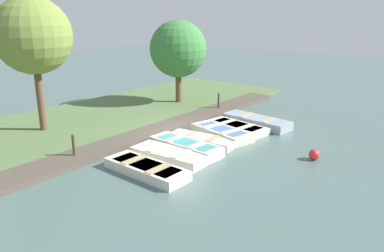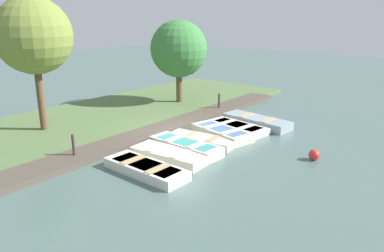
{
  "view_description": "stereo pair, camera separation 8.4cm",
  "coord_description": "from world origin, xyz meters",
  "px_view_note": "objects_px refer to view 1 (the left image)",
  "views": [
    {
      "loc": [
        10.43,
        -12.47,
        5.37
      ],
      "look_at": [
        0.66,
        -0.2,
        0.65
      ],
      "focal_mm": 35.0,
      "sensor_mm": 36.0,
      "label": 1
    },
    {
      "loc": [
        10.5,
        -12.42,
        5.37
      ],
      "look_at": [
        0.66,
        -0.2,
        0.65
      ],
      "focal_mm": 35.0,
      "sensor_mm": 36.0,
      "label": 2
    }
  ],
  "objects_px": {
    "rowboat_5": "(237,127)",
    "buoy": "(314,155)",
    "rowboat_4": "(222,132)",
    "park_tree_far_left": "(33,36)",
    "rowboat_0": "(146,169)",
    "mooring_post_far": "(219,102)",
    "rowboat_6": "(257,121)",
    "rowboat_2": "(186,146)",
    "rowboat_3": "(201,140)",
    "mooring_post_near": "(74,147)",
    "park_tree_left": "(178,49)",
    "rowboat_1": "(169,155)"
  },
  "relations": [
    {
      "from": "rowboat_0",
      "to": "park_tree_far_left",
      "type": "height_order",
      "value": "park_tree_far_left"
    },
    {
      "from": "rowboat_0",
      "to": "park_tree_left",
      "type": "bearing_deg",
      "value": 125.25
    },
    {
      "from": "rowboat_5",
      "to": "park_tree_far_left",
      "type": "bearing_deg",
      "value": -130.15
    },
    {
      "from": "rowboat_6",
      "to": "mooring_post_far",
      "type": "xyz_separation_m",
      "value": [
        -3.1,
        1.14,
        0.32
      ]
    },
    {
      "from": "rowboat_0",
      "to": "park_tree_far_left",
      "type": "relative_size",
      "value": 0.53
    },
    {
      "from": "rowboat_0",
      "to": "rowboat_2",
      "type": "relative_size",
      "value": 0.99
    },
    {
      "from": "rowboat_5",
      "to": "rowboat_6",
      "type": "xyz_separation_m",
      "value": [
        0.32,
        1.34,
        0.05
      ]
    },
    {
      "from": "buoy",
      "to": "park_tree_far_left",
      "type": "bearing_deg",
      "value": -157.15
    },
    {
      "from": "rowboat_4",
      "to": "park_tree_far_left",
      "type": "height_order",
      "value": "park_tree_far_left"
    },
    {
      "from": "rowboat_5",
      "to": "buoy",
      "type": "bearing_deg",
      "value": -9.51
    },
    {
      "from": "rowboat_4",
      "to": "buoy",
      "type": "bearing_deg",
      "value": 12.0
    },
    {
      "from": "rowboat_0",
      "to": "rowboat_5",
      "type": "xyz_separation_m",
      "value": [
        -0.22,
        6.29,
        -0.02
      ]
    },
    {
      "from": "rowboat_2",
      "to": "buoy",
      "type": "bearing_deg",
      "value": 30.95
    },
    {
      "from": "rowboat_2",
      "to": "buoy",
      "type": "relative_size",
      "value": 7.82
    },
    {
      "from": "rowboat_4",
      "to": "park_tree_left",
      "type": "distance_m",
      "value": 7.27
    },
    {
      "from": "mooring_post_near",
      "to": "buoy",
      "type": "height_order",
      "value": "mooring_post_near"
    },
    {
      "from": "rowboat_3",
      "to": "buoy",
      "type": "relative_size",
      "value": 7.39
    },
    {
      "from": "rowboat_1",
      "to": "park_tree_left",
      "type": "distance_m",
      "value": 9.54
    },
    {
      "from": "rowboat_2",
      "to": "rowboat_3",
      "type": "distance_m",
      "value": 1.17
    },
    {
      "from": "mooring_post_near",
      "to": "mooring_post_far",
      "type": "bearing_deg",
      "value": 90.0
    },
    {
      "from": "rowboat_0",
      "to": "buoy",
      "type": "xyz_separation_m",
      "value": [
        4.09,
        4.93,
        0.02
      ]
    },
    {
      "from": "mooring_post_near",
      "to": "rowboat_6",
      "type": "bearing_deg",
      "value": 69.9
    },
    {
      "from": "mooring_post_near",
      "to": "buoy",
      "type": "xyz_separation_m",
      "value": [
        7.09,
        5.76,
        -0.32
      ]
    },
    {
      "from": "rowboat_4",
      "to": "rowboat_3",
      "type": "bearing_deg",
      "value": -83.16
    },
    {
      "from": "mooring_post_far",
      "to": "rowboat_6",
      "type": "bearing_deg",
      "value": -20.17
    },
    {
      "from": "rowboat_2",
      "to": "buoy",
      "type": "xyz_separation_m",
      "value": [
        4.44,
        2.35,
        -0.0
      ]
    },
    {
      "from": "mooring_post_near",
      "to": "rowboat_5",
      "type": "bearing_deg",
      "value": 68.68
    },
    {
      "from": "mooring_post_near",
      "to": "buoy",
      "type": "distance_m",
      "value": 9.14
    },
    {
      "from": "rowboat_4",
      "to": "mooring_post_far",
      "type": "height_order",
      "value": "mooring_post_far"
    },
    {
      "from": "rowboat_1",
      "to": "park_tree_far_left",
      "type": "distance_m",
      "value": 8.04
    },
    {
      "from": "rowboat_2",
      "to": "rowboat_5",
      "type": "bearing_deg",
      "value": 91.18
    },
    {
      "from": "rowboat_3",
      "to": "rowboat_0",
      "type": "bearing_deg",
      "value": -90.46
    },
    {
      "from": "rowboat_0",
      "to": "mooring_post_near",
      "type": "distance_m",
      "value": 3.13
    },
    {
      "from": "rowboat_5",
      "to": "mooring_post_near",
      "type": "relative_size",
      "value": 2.96
    },
    {
      "from": "rowboat_3",
      "to": "park_tree_left",
      "type": "height_order",
      "value": "park_tree_left"
    },
    {
      "from": "rowboat_2",
      "to": "rowboat_6",
      "type": "bearing_deg",
      "value": 88.1
    },
    {
      "from": "rowboat_3",
      "to": "rowboat_5",
      "type": "bearing_deg",
      "value": 78.46
    },
    {
      "from": "park_tree_far_left",
      "to": "buoy",
      "type": "bearing_deg",
      "value": 22.85
    },
    {
      "from": "park_tree_left",
      "to": "rowboat_5",
      "type": "bearing_deg",
      "value": -21.98
    },
    {
      "from": "park_tree_far_left",
      "to": "mooring_post_far",
      "type": "bearing_deg",
      "value": 64.99
    },
    {
      "from": "rowboat_6",
      "to": "mooring_post_far",
      "type": "bearing_deg",
      "value": 166.21
    },
    {
      "from": "rowboat_1",
      "to": "rowboat_3",
      "type": "height_order",
      "value": "rowboat_1"
    },
    {
      "from": "rowboat_3",
      "to": "park_tree_left",
      "type": "distance_m",
      "value": 7.89
    },
    {
      "from": "rowboat_0",
      "to": "rowboat_5",
      "type": "height_order",
      "value": "rowboat_0"
    },
    {
      "from": "rowboat_3",
      "to": "rowboat_6",
      "type": "bearing_deg",
      "value": 75.41
    },
    {
      "from": "rowboat_5",
      "to": "rowboat_1",
      "type": "bearing_deg",
      "value": -82.23
    },
    {
      "from": "rowboat_3",
      "to": "buoy",
      "type": "distance_m",
      "value": 4.67
    },
    {
      "from": "rowboat_3",
      "to": "park_tree_far_left",
      "type": "height_order",
      "value": "park_tree_far_left"
    },
    {
      "from": "rowboat_6",
      "to": "park_tree_left",
      "type": "distance_m",
      "value": 6.75
    },
    {
      "from": "rowboat_2",
      "to": "rowboat_5",
      "type": "relative_size",
      "value": 1.05
    }
  ]
}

